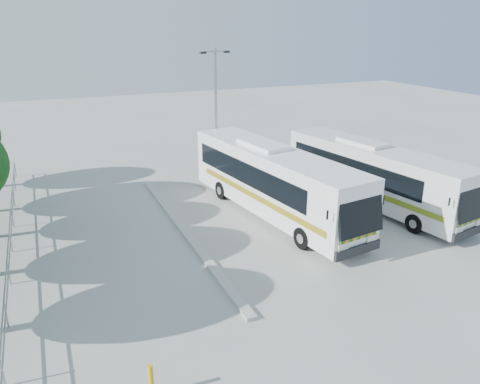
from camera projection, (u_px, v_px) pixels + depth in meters
name	position (u px, v px, depth m)	size (l,w,h in m)	color
ground	(243.00, 240.00, 22.12)	(100.00, 100.00, 0.00)	#ADADA8
kerb_divider	(184.00, 230.00, 22.96)	(0.40, 16.00, 0.15)	#B2B2AD
railing	(10.00, 228.00, 21.58)	(0.06, 22.00, 1.00)	gray
coach_main	(274.00, 180.00, 24.43)	(4.24, 12.92, 3.52)	white
coach_adjacent	(374.00, 174.00, 25.83)	(4.27, 12.19, 3.32)	silver
lamppost	(216.00, 111.00, 28.83)	(2.02, 0.61, 8.30)	#97999F
bollard	(151.00, 381.00, 12.70)	(0.14, 0.14, 1.01)	gold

